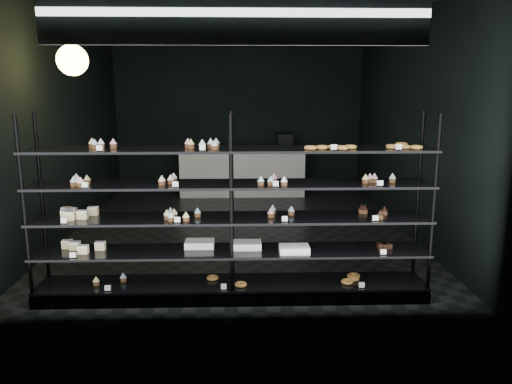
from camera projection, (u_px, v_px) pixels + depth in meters
room at (238, 125)px, 7.28m from camera, size 5.01×6.01×3.20m
display_shelf at (230, 239)px, 5.09m from camera, size 4.00×0.50×1.91m
signage at (236, 14)px, 4.18m from camera, size 3.30×0.05×0.50m
pendant_lamp at (72, 60)px, 5.74m from camera, size 0.35×0.35×0.91m
service_counter at (243, 170)px, 9.95m from camera, size 2.54×0.65×1.23m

